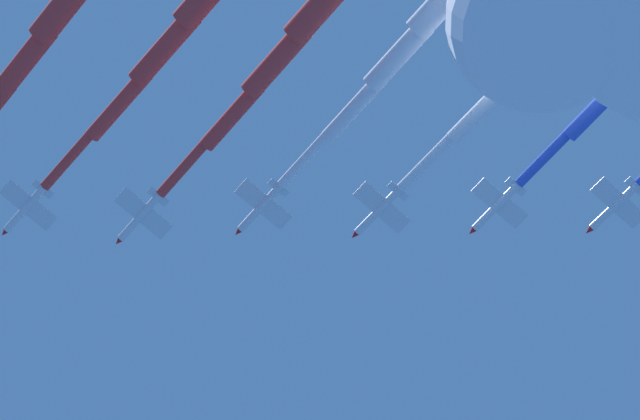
# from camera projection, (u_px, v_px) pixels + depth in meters

# --- Properties ---
(jet_port_inner) EXTENTS (28.61, 42.87, 3.79)m
(jet_port_inner) POSITION_uv_depth(u_px,v_px,m) (23.00, 62.00, 178.68)
(jet_port_inner) COLOR silver
(jet_starboard_inner) EXTENTS (31.41, 45.23, 3.77)m
(jet_starboard_inner) POSITION_uv_depth(u_px,v_px,m) (163.00, 49.00, 179.26)
(jet_starboard_inner) COLOR silver
(jet_port_mid) EXTENTS (29.25, 43.28, 3.91)m
(jet_port_mid) POSITION_uv_depth(u_px,v_px,m) (274.00, 63.00, 176.89)
(jet_port_mid) COLOR silver
(jet_starboard_mid) EXTENTS (28.80, 42.87, 3.79)m
(jet_starboard_mid) POSITION_uv_depth(u_px,v_px,m) (396.00, 57.00, 179.41)
(jet_starboard_mid) COLOR silver
(jet_port_outer) EXTENTS (30.57, 44.32, 3.91)m
(jet_port_outer) POSITION_uv_depth(u_px,v_px,m) (531.00, 54.00, 177.75)
(jet_port_outer) COLOR silver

